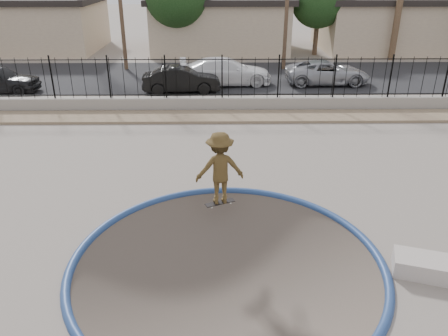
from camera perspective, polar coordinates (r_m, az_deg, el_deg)
name	(u,v)px	position (r m, az deg, el deg)	size (l,w,h in m)	color
ground	(222,121)	(22.06, -0.29, 6.14)	(120.00, 120.00, 2.20)	#6E635B
bowl_pit	(227,263)	(9.90, 0.42, -12.26)	(6.84, 6.84, 1.80)	#50443E
coping_ring	(227,263)	(9.90, 0.42, -12.26)	(7.04, 7.04, 0.20)	navy
rock_strip	(222,117)	(19.04, -0.21, 6.73)	(42.00, 1.60, 0.11)	#91775F
retaining_wall	(222,104)	(20.02, -0.25, 8.38)	(42.00, 0.45, 0.60)	gray
fence	(222,78)	(19.71, -0.26, 11.73)	(40.00, 0.04, 1.80)	black
street	(221,76)	(26.57, -0.40, 11.89)	(90.00, 8.00, 0.04)	black
house_west	(26,23)	(38.58, -24.49, 16.80)	(11.60, 8.60, 3.90)	tan
house_center	(220,23)	(35.62, -0.53, 18.39)	(10.60, 8.60, 3.90)	tan
house_east	(399,23)	(38.34, 21.94, 17.17)	(12.60, 8.60, 3.90)	tan
street_tree_mid	(319,0)	(33.74, 12.30, 20.69)	(3.96, 3.96, 5.83)	#473323
skater	(220,172)	(11.61, -0.54, -0.48)	(1.30, 0.75, 2.01)	brown
skateboard	(220,203)	(12.04, -0.52, -4.56)	(0.85, 0.54, 0.07)	black
concrete_ledge	(433,268)	(10.41, 25.66, -11.67)	(1.60, 0.70, 0.40)	#B3A79F
car_b	(181,79)	(22.99, -5.59, 11.43)	(1.38, 3.95, 1.30)	black
car_c	(226,71)	(24.40, 0.25, 12.50)	(2.02, 4.97, 1.44)	white
car_d	(327,72)	(25.20, 13.33, 12.05)	(2.11, 4.58, 1.27)	#A0A2A9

